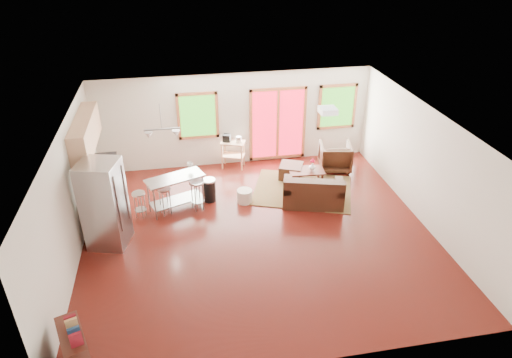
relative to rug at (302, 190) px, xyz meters
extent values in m
cube|color=#3A0D09|center=(-1.45, -1.60, -0.02)|extent=(7.50, 7.00, 0.02)
cube|color=silver|center=(-1.45, -1.60, 2.60)|extent=(7.50, 7.00, 0.02)
cube|color=beige|center=(-1.45, 1.91, 1.29)|extent=(7.50, 0.02, 2.60)
cube|color=beige|center=(-5.21, -1.60, 1.29)|extent=(0.02, 7.00, 2.60)
cube|color=beige|center=(2.31, -1.60, 1.29)|extent=(0.02, 7.00, 2.60)
cube|color=beige|center=(-1.45, -5.11, 1.29)|extent=(7.50, 0.02, 2.60)
cube|color=#266217|center=(-2.45, 1.86, 1.49)|extent=(0.94, 0.02, 1.14)
cube|color=#A55734|center=(-2.45, 1.86, 2.10)|extent=(1.10, 0.05, 0.08)
cube|color=#A55734|center=(-2.45, 1.86, 0.88)|extent=(1.10, 0.05, 0.08)
cube|color=#A55734|center=(-2.96, 1.86, 1.49)|extent=(0.08, 0.05, 1.30)
cube|color=#A55734|center=(-1.94, 1.86, 1.49)|extent=(0.08, 0.05, 1.30)
cube|color=red|center=(-0.25, 1.86, 1.09)|extent=(1.44, 0.02, 1.94)
cube|color=#A55734|center=(-0.25, 1.86, 2.10)|extent=(1.60, 0.05, 0.08)
cube|color=#A55734|center=(-0.25, 1.86, 0.08)|extent=(1.60, 0.05, 0.08)
cube|color=#A55734|center=(-1.01, 1.86, 1.09)|extent=(0.08, 0.05, 2.10)
cube|color=#A55734|center=(0.51, 1.86, 1.09)|extent=(0.08, 0.05, 2.10)
cube|color=#A55734|center=(-0.25, 1.86, 1.09)|extent=(0.08, 0.05, 1.94)
cube|color=#266217|center=(1.45, 1.86, 1.49)|extent=(0.94, 0.02, 1.14)
cube|color=#A55734|center=(1.45, 1.86, 2.10)|extent=(1.10, 0.05, 0.08)
cube|color=#A55734|center=(1.45, 1.86, 0.88)|extent=(1.10, 0.05, 0.08)
cube|color=#A55734|center=(0.94, 1.86, 1.49)|extent=(0.08, 0.05, 1.30)
cube|color=#A55734|center=(1.96, 1.86, 1.49)|extent=(0.08, 0.05, 1.30)
cube|color=#415E35|center=(0.00, 0.00, 0.00)|extent=(2.92, 2.59, 0.02)
cube|color=black|center=(0.08, -0.62, 0.19)|extent=(1.61, 1.17, 0.40)
cube|color=black|center=(0.00, -0.92, 0.57)|extent=(1.44, 0.57, 0.37)
cube|color=black|center=(-0.52, -0.45, 0.47)|extent=(0.40, 0.84, 0.15)
cube|color=black|center=(0.68, -0.78, 0.47)|extent=(0.40, 0.84, 0.15)
cube|color=black|center=(-0.21, -0.49, 0.45)|extent=(0.72, 0.67, 0.12)
cube|color=black|center=(0.40, -0.66, 0.45)|extent=(0.72, 0.67, 0.12)
cube|color=#3A1911|center=(0.20, 0.41, 0.33)|extent=(0.95, 0.61, 0.04)
cube|color=#3A1911|center=(-0.19, 0.24, 0.15)|extent=(0.06, 0.06, 0.33)
cube|color=#3A1911|center=(0.57, 0.18, 0.15)|extent=(0.06, 0.06, 0.33)
cube|color=#3A1911|center=(-0.16, 0.63, 0.15)|extent=(0.06, 0.06, 0.33)
cube|color=#3A1911|center=(0.60, 0.58, 0.15)|extent=(0.06, 0.06, 0.33)
imported|color=black|center=(1.18, 0.98, 0.41)|extent=(0.96, 0.91, 0.85)
cube|color=black|center=(-0.12, 0.72, 0.18)|extent=(0.77, 0.77, 0.39)
cylinder|color=beige|center=(-1.54, -0.27, 0.15)|extent=(0.39, 0.39, 0.33)
imported|color=silver|center=(0.34, 0.35, 0.47)|extent=(0.23, 0.23, 0.17)
sphere|color=red|center=(0.37, 0.35, 0.61)|extent=(0.09, 0.09, 0.07)
sphere|color=red|center=(0.30, 0.34, 0.63)|extent=(0.09, 0.09, 0.07)
sphere|color=red|center=(0.35, 0.38, 0.65)|extent=(0.09, 0.09, 0.07)
cube|color=tan|center=(-4.90, 0.10, 0.44)|extent=(0.60, 2.20, 0.90)
cube|color=black|center=(-4.90, 0.10, 0.91)|extent=(0.64, 2.24, 0.04)
cube|color=tan|center=(-5.02, 0.10, 1.94)|extent=(0.36, 2.20, 0.70)
cylinder|color=#B7BABC|center=(-4.90, -0.40, 1.02)|extent=(0.12, 0.12, 0.18)
cube|color=black|center=(-4.90, 0.50, 1.03)|extent=(0.22, 0.18, 0.20)
cube|color=#B7BABC|center=(-4.62, -1.36, 0.94)|extent=(0.93, 0.92, 1.91)
cube|color=gray|center=(-4.26, -1.46, 0.94)|extent=(0.20, 0.68, 1.87)
cylinder|color=gray|center=(-4.30, -1.69, 1.10)|extent=(0.03, 0.03, 1.28)
cylinder|color=gray|center=(-4.18, -1.24, 1.10)|extent=(0.03, 0.03, 1.28)
cube|color=#B7BABC|center=(-3.18, -0.26, 0.82)|extent=(1.44, 0.98, 0.04)
cube|color=gray|center=(-3.18, -0.26, 0.21)|extent=(1.33, 0.88, 0.03)
cylinder|color=gray|center=(-3.67, -0.67, 0.39)|extent=(0.05, 0.05, 0.81)
cylinder|color=gray|center=(-2.54, -0.23, 0.39)|extent=(0.05, 0.05, 0.81)
cylinder|color=gray|center=(-3.82, -0.29, 0.39)|extent=(0.05, 0.05, 0.81)
cylinder|color=gray|center=(-2.69, 0.15, 0.39)|extent=(0.05, 0.05, 0.81)
imported|color=silver|center=(-2.80, 0.02, 1.00)|extent=(0.16, 0.15, 0.13)
cylinder|color=#B7BABC|center=(-4.02, -0.47, 0.61)|extent=(0.40, 0.40, 0.04)
cylinder|color=gray|center=(-3.91, -0.42, 0.29)|extent=(0.03, 0.03, 0.60)
cylinder|color=gray|center=(-4.06, -0.36, 0.29)|extent=(0.03, 0.03, 0.60)
cylinder|color=gray|center=(-4.12, -0.51, 0.29)|extent=(0.03, 0.03, 0.60)
cylinder|color=gray|center=(-3.97, -0.58, 0.29)|extent=(0.03, 0.03, 0.60)
cylinder|color=gray|center=(-4.02, -0.47, 0.18)|extent=(0.36, 0.36, 0.01)
cylinder|color=#B7BABC|center=(-3.44, -0.45, 0.66)|extent=(0.43, 0.43, 0.04)
cylinder|color=gray|center=(-3.39, -0.33, 0.31)|extent=(0.03, 0.03, 0.65)
cylinder|color=gray|center=(-3.56, -0.40, 0.31)|extent=(0.03, 0.03, 0.65)
cylinder|color=gray|center=(-3.49, -0.57, 0.31)|extent=(0.03, 0.03, 0.65)
cylinder|color=gray|center=(-3.33, -0.50, 0.31)|extent=(0.03, 0.03, 0.65)
cylinder|color=gray|center=(-3.44, -0.45, 0.20)|extent=(0.39, 0.39, 0.01)
cylinder|color=#B7BABC|center=(-2.69, -0.38, 0.72)|extent=(0.46, 0.46, 0.04)
cylinder|color=gray|center=(-2.63, -0.25, 0.34)|extent=(0.03, 0.03, 0.71)
cylinder|color=gray|center=(-2.81, -0.32, 0.34)|extent=(0.03, 0.03, 0.71)
cylinder|color=gray|center=(-2.74, -0.50, 0.34)|extent=(0.03, 0.03, 0.71)
cylinder|color=gray|center=(-2.57, -0.43, 0.34)|extent=(0.03, 0.03, 0.71)
cylinder|color=gray|center=(-2.69, -0.38, 0.22)|extent=(0.42, 0.42, 0.02)
cylinder|color=black|center=(-2.38, -0.04, 0.26)|extent=(0.39, 0.39, 0.55)
cylinder|color=#B7BABC|center=(-2.38, -0.04, 0.55)|extent=(0.40, 0.40, 0.05)
cube|color=tan|center=(-1.56, 1.62, 0.75)|extent=(0.74, 0.61, 0.04)
cube|color=tan|center=(-1.56, 1.62, 0.35)|extent=(0.70, 0.57, 0.03)
cube|color=tan|center=(-1.87, 1.56, 0.37)|extent=(0.05, 0.05, 0.77)
cube|color=tan|center=(-1.36, 1.37, 0.37)|extent=(0.05, 0.05, 0.77)
cube|color=tan|center=(-1.76, 1.87, 0.37)|extent=(0.05, 0.05, 0.77)
cube|color=tan|center=(-1.25, 1.68, 0.37)|extent=(0.05, 0.05, 0.77)
cube|color=black|center=(-1.71, 1.68, 0.87)|extent=(0.25, 0.24, 0.20)
cylinder|color=#B7BABC|center=(-1.41, 1.56, 0.85)|extent=(0.19, 0.19, 0.16)
cube|color=#3A1911|center=(-4.80, -4.57, 0.37)|extent=(0.60, 0.92, 0.76)
cube|color=maroon|center=(-4.66, -4.83, 0.86)|extent=(0.18, 0.10, 0.23)
cube|color=navy|center=(-4.71, -4.69, 0.86)|extent=(0.18, 0.10, 0.21)
cube|color=tan|center=(-4.76, -4.56, 0.87)|extent=(0.18, 0.10, 0.25)
cube|color=maroon|center=(-4.80, -4.42, 0.85)|extent=(0.18, 0.10, 0.19)
cube|color=white|center=(0.15, -1.00, 2.52)|extent=(0.35, 0.35, 0.12)
cylinder|color=gray|center=(-3.35, -0.10, 2.29)|extent=(0.02, 0.02, 0.60)
cube|color=gray|center=(-3.35, -0.10, 1.99)|extent=(0.80, 0.04, 0.03)
cone|color=#B7BABC|center=(-3.65, -0.10, 1.87)|extent=(0.18, 0.18, 0.14)
cone|color=#B7BABC|center=(-3.05, -0.10, 1.87)|extent=(0.18, 0.18, 0.14)
camera|label=1|loc=(-2.99, -9.68, 5.93)|focal=32.00mm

